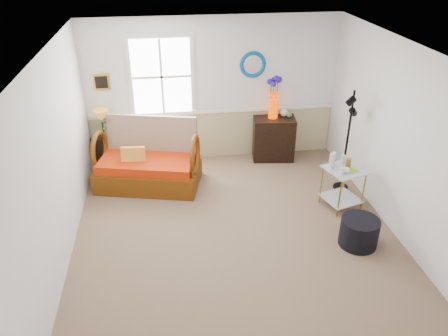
{
  "coord_description": "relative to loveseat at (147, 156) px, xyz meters",
  "views": [
    {
      "loc": [
        -0.87,
        -4.95,
        3.82
      ],
      "look_at": [
        -0.14,
        0.2,
        0.98
      ],
      "focal_mm": 35.0,
      "sensor_mm": 36.0,
      "label": 1
    }
  ],
  "objects": [
    {
      "name": "table_lamp",
      "position": [
        -0.76,
        0.71,
        0.33
      ],
      "size": [
        0.34,
        0.34,
        0.48
      ],
      "primitive_type": null,
      "rotation": [
        0.0,
        0.0,
        -0.38
      ],
      "color": "orange",
      "rests_on": "lamp_stand"
    },
    {
      "name": "chair_rail",
      "position": [
        1.22,
        0.88,
        0.38
      ],
      "size": [
        4.46,
        0.04,
        0.06
      ],
      "primitive_type": "cube",
      "color": "white",
      "rests_on": "walls"
    },
    {
      "name": "ceiling",
      "position": [
        1.22,
        -1.59,
        2.06
      ],
      "size": [
        4.5,
        5.0,
        0.01
      ],
      "primitive_type": "cube",
      "color": "white",
      "rests_on": "walls"
    },
    {
      "name": "window",
      "position": [
        0.32,
        0.88,
        1.06
      ],
      "size": [
        1.14,
        0.06,
        1.44
      ],
      "primitive_type": null,
      "color": "white",
      "rests_on": "walls"
    },
    {
      "name": "mirror",
      "position": [
        1.92,
        0.89,
        1.21
      ],
      "size": [
        0.47,
        0.07,
        0.47
      ],
      "primitive_type": "torus",
      "rotation": [
        1.57,
        0.0,
        0.0
      ],
      "color": "#0061BA",
      "rests_on": "walls"
    },
    {
      "name": "lamp_stand",
      "position": [
        -0.75,
        0.69,
        -0.23
      ],
      "size": [
        0.47,
        0.47,
        0.64
      ],
      "primitive_type": null,
      "rotation": [
        0.0,
        0.0,
        -0.39
      ],
      "color": "black",
      "rests_on": "floor"
    },
    {
      "name": "floor",
      "position": [
        1.22,
        -1.59,
        -0.54
      ],
      "size": [
        4.5,
        5.0,
        0.01
      ],
      "primitive_type": "cube",
      "color": "#785F49",
      "rests_on": "ground"
    },
    {
      "name": "ottoman",
      "position": [
        2.85,
        -2.05,
        -0.34
      ],
      "size": [
        0.62,
        0.62,
        0.4
      ],
      "primitive_type": "cylinder",
      "rotation": [
        0.0,
        0.0,
        -0.21
      ],
      "color": "black",
      "rests_on": "floor"
    },
    {
      "name": "walls",
      "position": [
        1.22,
        -1.59,
        0.76
      ],
      "size": [
        4.51,
        5.01,
        2.6
      ],
      "color": "silver",
      "rests_on": "floor"
    },
    {
      "name": "picture",
      "position": [
        -0.7,
        0.89,
        1.01
      ],
      "size": [
        0.28,
        0.03,
        0.28
      ],
      "primitive_type": "cube",
      "color": "gold",
      "rests_on": "walls"
    },
    {
      "name": "side_table",
      "position": [
        2.96,
        -1.12,
        -0.21
      ],
      "size": [
        0.66,
        0.66,
        0.67
      ],
      "primitive_type": null,
      "rotation": [
        0.0,
        0.0,
        0.29
      ],
      "color": "#B4913A",
      "rests_on": "floor"
    },
    {
      "name": "cabinet",
      "position": [
        2.31,
        0.67,
        -0.14
      ],
      "size": [
        0.81,
        0.57,
        0.81
      ],
      "primitive_type": null,
      "rotation": [
        0.0,
        0.0,
        -0.12
      ],
      "color": "black",
      "rests_on": "floor"
    },
    {
      "name": "tabletop_items",
      "position": [
        2.9,
        -1.09,
        0.25
      ],
      "size": [
        0.57,
        0.57,
        0.25
      ],
      "primitive_type": null,
      "rotation": [
        0.0,
        0.0,
        0.62
      ],
      "color": "silver",
      "rests_on": "side_table"
    },
    {
      "name": "floor_lamp",
      "position": [
        3.19,
        -0.57,
        0.31
      ],
      "size": [
        0.31,
        0.31,
        1.71
      ],
      "primitive_type": null,
      "rotation": [
        0.0,
        0.0,
        0.31
      ],
      "color": "black",
      "rests_on": "floor"
    },
    {
      "name": "loveseat",
      "position": [
        0.0,
        0.0,
        0.0
      ],
      "size": [
        1.85,
        1.32,
        1.09
      ],
      "primitive_type": null,
      "rotation": [
        0.0,
        0.0,
        -0.25
      ],
      "color": "#71360C",
      "rests_on": "floor"
    },
    {
      "name": "flower_vase",
      "position": [
        2.28,
        0.7,
        0.64
      ],
      "size": [
        0.28,
        0.28,
        0.76
      ],
      "primitive_type": null,
      "rotation": [
        0.0,
        0.0,
        -0.29
      ],
      "color": "#DE3500",
      "rests_on": "cabinet"
    },
    {
      "name": "throw_pillow",
      "position": [
        -0.22,
        -0.07,
        0.0
      ],
      "size": [
        0.39,
        0.12,
        0.38
      ],
      "primitive_type": null,
      "rotation": [
        0.0,
        0.0,
        -0.08
      ],
      "color": "orange",
      "rests_on": "loveseat"
    },
    {
      "name": "potted_plant",
      "position": [
        -0.61,
        0.65,
        0.25
      ],
      "size": [
        0.53,
        0.54,
        0.31
      ],
      "primitive_type": "imported",
      "rotation": [
        0.0,
        0.0,
        -0.63
      ],
      "color": "#527E3B",
      "rests_on": "lamp_stand"
    },
    {
      "name": "wainscot",
      "position": [
        1.22,
        0.89,
        -0.09
      ],
      "size": [
        4.46,
        0.02,
        0.9
      ],
      "primitive_type": "cube",
      "color": "tan",
      "rests_on": "walls"
    }
  ]
}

